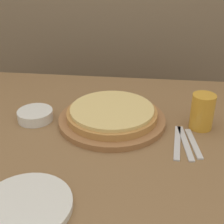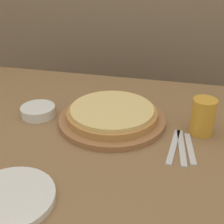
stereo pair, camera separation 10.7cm
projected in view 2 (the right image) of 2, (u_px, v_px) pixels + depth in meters
dining_table at (91, 210)px, 1.22m from camera, size 1.36×0.98×0.73m
pizza_on_board at (112, 116)px, 1.08m from camera, size 0.37×0.37×0.06m
beer_glass at (203, 115)px, 1.00m from camera, size 0.08×0.08×0.12m
dinner_plate at (10, 198)px, 0.75m from camera, size 0.22×0.22×0.02m
side_bowl at (38, 111)px, 1.13m from camera, size 0.12×0.12×0.04m
fork at (173, 146)px, 0.96m from camera, size 0.03×0.19×0.00m
dinner_knife at (182, 147)px, 0.95m from camera, size 0.04×0.19×0.00m
spoon at (190, 148)px, 0.95m from camera, size 0.04×0.16×0.00m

